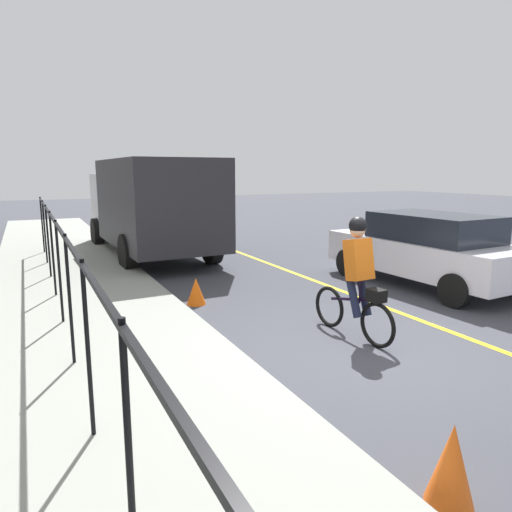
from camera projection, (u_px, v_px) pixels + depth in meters
name	position (u px, v px, depth m)	size (l,w,h in m)	color
ground_plane	(370.00, 349.00, 6.50)	(80.00, 80.00, 0.00)	#3D3F47
lane_line_centre	(451.00, 332.00, 7.20)	(36.00, 0.12, 0.01)	yellow
sidewalk	(123.00, 396.00, 5.00)	(40.00, 3.20, 0.15)	gray
iron_fence	(67.00, 269.00, 5.48)	(17.65, 0.04, 1.60)	black
cyclist_lead	(357.00, 279.00, 6.79)	(1.71, 0.39, 1.83)	black
patrol_sedan	(426.00, 248.00, 10.01)	(4.47, 2.08, 1.58)	white
box_truck_background	(150.00, 204.00, 13.29)	(6.77, 2.69, 2.78)	#28272D
traffic_cone_near	(196.00, 291.00, 8.66)	(0.36, 0.36, 0.51)	#F75E0E
traffic_cone_far	(452.00, 464.00, 3.43)	(0.36, 0.36, 0.65)	orange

